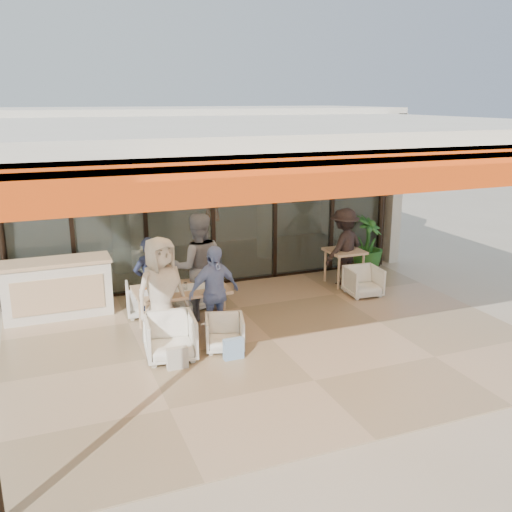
{
  "coord_description": "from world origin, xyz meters",
  "views": [
    {
      "loc": [
        -3.32,
        -7.71,
        3.72
      ],
      "look_at": [
        0.1,
        0.9,
        1.15
      ],
      "focal_mm": 40.0,
      "sensor_mm": 36.0,
      "label": 1
    }
  ],
  "objects": [
    {
      "name": "chair_near_right",
      "position": [
        -0.8,
        -0.06,
        0.3
      ],
      "size": [
        0.7,
        0.67,
        0.59
      ],
      "primitive_type": "imported",
      "rotation": [
        0.0,
        0.0,
        -0.27
      ],
      "color": "white",
      "rests_on": "ground"
    },
    {
      "name": "diner_grey",
      "position": [
        -0.8,
        1.34,
        0.94
      ],
      "size": [
        1.0,
        0.82,
        1.87
      ],
      "primitive_type": "imported",
      "rotation": [
        0.0,
        0.0,
        3.01
      ],
      "color": "slate",
      "rests_on": "ground"
    },
    {
      "name": "terrace_floor",
      "position": [
        0.0,
        0.0,
        0.01
      ],
      "size": [
        8.0,
        6.0,
        0.01
      ],
      "primitive_type": "cube",
      "color": "tan",
      "rests_on": "ground"
    },
    {
      "name": "ground",
      "position": [
        0.0,
        0.0,
        0.0
      ],
      "size": [
        70.0,
        70.0,
        0.0
      ],
      "primitive_type": "plane",
      "color": "#C6B293",
      "rests_on": "ground"
    },
    {
      "name": "host_counter",
      "position": [
        -3.07,
        2.3,
        0.53
      ],
      "size": [
        1.85,
        0.65,
        1.04
      ],
      "color": "silver",
      "rests_on": "ground"
    },
    {
      "name": "standing_woman",
      "position": [
        2.49,
        2.06,
        0.8
      ],
      "size": [
        1.18,
        0.96,
        1.6
      ],
      "primitive_type": "imported",
      "rotation": [
        0.0,
        0.0,
        3.56
      ],
      "color": "black",
      "rests_on": "ground"
    },
    {
      "name": "side_table",
      "position": [
        2.49,
        2.03,
        0.64
      ],
      "size": [
        0.7,
        0.7,
        0.74
      ],
      "color": "#D8AF83",
      "rests_on": "ground"
    },
    {
      "name": "terrace_structure",
      "position": [
        0.0,
        -0.26,
        3.25
      ],
      "size": [
        8.0,
        6.0,
        3.4
      ],
      "color": "silver",
      "rests_on": "ground"
    },
    {
      "name": "tote_bag_blue",
      "position": [
        -0.8,
        -0.46,
        0.17
      ],
      "size": [
        0.3,
        0.1,
        0.34
      ],
      "primitive_type": "cube",
      "color": "#99BFD8",
      "rests_on": "ground"
    },
    {
      "name": "dining_table",
      "position": [
        -1.22,
        0.89,
        0.69
      ],
      "size": [
        1.5,
        0.9,
        0.93
      ],
      "color": "#D8AF83",
      "rests_on": "ground"
    },
    {
      "name": "glass_storefront",
      "position": [
        0.0,
        3.0,
        1.6
      ],
      "size": [
        8.08,
        0.1,
        3.2
      ],
      "color": "#9EADA3",
      "rests_on": "ground"
    },
    {
      "name": "tote_bag_cream",
      "position": [
        -1.64,
        -0.46,
        0.17
      ],
      "size": [
        0.3,
        0.1,
        0.34
      ],
      "primitive_type": "cube",
      "color": "silver",
      "rests_on": "ground"
    },
    {
      "name": "diner_periwinkle",
      "position": [
        -0.8,
        0.44,
        0.76
      ],
      "size": [
        0.96,
        0.59,
        1.52
      ],
      "primitive_type": "imported",
      "rotation": [
        0.0,
        0.0,
        0.26
      ],
      "color": "#7587C3",
      "rests_on": "ground"
    },
    {
      "name": "diner_cream",
      "position": [
        -1.64,
        0.44,
        0.87
      ],
      "size": [
        0.98,
        0.79,
        1.74
      ],
      "primitive_type": "imported",
      "rotation": [
        0.0,
        0.0,
        0.32
      ],
      "color": "beige",
      "rests_on": "ground"
    },
    {
      "name": "diner_navy",
      "position": [
        -1.64,
        1.34,
        0.77
      ],
      "size": [
        0.64,
        0.51,
        1.54
      ],
      "primitive_type": "imported",
      "rotation": [
        0.0,
        0.0,
        3.43
      ],
      "color": "#1A1F3A",
      "rests_on": "ground"
    },
    {
      "name": "chair_near_left",
      "position": [
        -1.64,
        -0.06,
        0.37
      ],
      "size": [
        0.78,
        0.74,
        0.74
      ],
      "primitive_type": "imported",
      "rotation": [
        0.0,
        0.0,
        -0.1
      ],
      "color": "white",
      "rests_on": "ground"
    },
    {
      "name": "potted_palm",
      "position": [
        3.44,
        2.65,
        0.62
      ],
      "size": [
        0.98,
        0.98,
        1.25
      ],
      "primitive_type": "imported",
      "rotation": [
        0.0,
        0.0,
        0.68
      ],
      "color": "#1E5919",
      "rests_on": "ground"
    },
    {
      "name": "chair_far_right",
      "position": [
        -0.8,
        1.84,
        0.32
      ],
      "size": [
        0.76,
        0.74,
        0.63
      ],
      "primitive_type": "imported",
      "rotation": [
        0.0,
        0.0,
        3.46
      ],
      "color": "white",
      "rests_on": "ground"
    },
    {
      "name": "chair_far_left",
      "position": [
        -1.64,
        1.84,
        0.33
      ],
      "size": [
        0.71,
        0.68,
        0.66
      ],
      "primitive_type": "imported",
      "rotation": [
        0.0,
        0.0,
        3.02
      ],
      "color": "white",
      "rests_on": "ground"
    },
    {
      "name": "side_chair",
      "position": [
        2.49,
        1.28,
        0.32
      ],
      "size": [
        0.67,
        0.63,
        0.64
      ],
      "primitive_type": "imported",
      "rotation": [
        0.0,
        0.0,
        -0.07
      ],
      "color": "white",
      "rests_on": "ground"
    },
    {
      "name": "interior_block",
      "position": [
        0.01,
        5.31,
        2.23
      ],
      "size": [
        9.05,
        3.62,
        3.52
      ],
      "color": "silver",
      "rests_on": "ground"
    }
  ]
}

